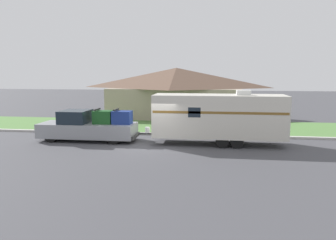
# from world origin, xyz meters

# --- Properties ---
(ground_plane) EXTENTS (120.00, 120.00, 0.00)m
(ground_plane) POSITION_xyz_m (0.00, 0.00, 0.00)
(ground_plane) COLOR #47474C
(curb_strip) EXTENTS (80.00, 0.30, 0.14)m
(curb_strip) POSITION_xyz_m (0.00, 3.75, 0.07)
(curb_strip) COLOR beige
(curb_strip) RESTS_ON ground_plane
(lawn_strip) EXTENTS (80.00, 7.00, 0.03)m
(lawn_strip) POSITION_xyz_m (0.00, 7.40, 0.01)
(lawn_strip) COLOR #568442
(lawn_strip) RESTS_ON ground_plane
(house_across_street) EXTENTS (13.12, 8.00, 4.69)m
(house_across_street) POSITION_xyz_m (-0.26, 13.82, 2.43)
(house_across_street) COLOR gray
(house_across_street) RESTS_ON ground_plane
(pickup_truck) EXTENTS (6.13, 2.06, 2.02)m
(pickup_truck) POSITION_xyz_m (-4.44, 1.41, 0.87)
(pickup_truck) COLOR black
(pickup_truck) RESTS_ON ground_plane
(travel_trailer) EXTENTS (8.72, 2.25, 3.24)m
(travel_trailer) POSITION_xyz_m (3.65, 1.41, 1.70)
(travel_trailer) COLOR black
(travel_trailer) RESTS_ON ground_plane
(mailbox) EXTENTS (0.48, 0.20, 1.32)m
(mailbox) POSITION_xyz_m (-7.48, 4.35, 1.01)
(mailbox) COLOR brown
(mailbox) RESTS_ON ground_plane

